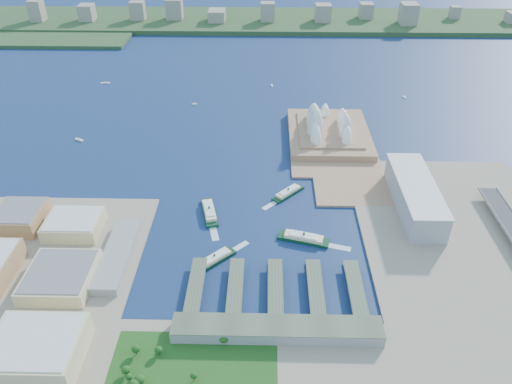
{
  "coord_description": "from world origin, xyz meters",
  "views": [
    {
      "loc": [
        2.37,
        -457.22,
        379.62
      ],
      "look_at": [
        -10.18,
        87.57,
        18.0
      ],
      "focal_mm": 35.0,
      "sensor_mm": 36.0,
      "label": 1
    }
  ],
  "objects_px": {
    "opera_house": "(330,120)",
    "ferry_d": "(304,237)",
    "ferry_a": "(209,210)",
    "ferry_c": "(215,258)",
    "toaster_building": "(415,196)",
    "ferry_b": "(288,191)"
  },
  "relations": [
    {
      "from": "toaster_building",
      "to": "ferry_d",
      "type": "distance_m",
      "value": 162.53
    },
    {
      "from": "ferry_c",
      "to": "toaster_building",
      "type": "bearing_deg",
      "value": -110.9
    },
    {
      "from": "ferry_c",
      "to": "ferry_d",
      "type": "bearing_deg",
      "value": -113.39
    },
    {
      "from": "toaster_building",
      "to": "ferry_d",
      "type": "relative_size",
      "value": 2.52
    },
    {
      "from": "ferry_b",
      "to": "toaster_building",
      "type": "bearing_deg",
      "value": 32.73
    },
    {
      "from": "ferry_a",
      "to": "ferry_b",
      "type": "distance_m",
      "value": 113.49
    },
    {
      "from": "toaster_building",
      "to": "ferry_b",
      "type": "relative_size",
      "value": 2.92
    },
    {
      "from": "toaster_building",
      "to": "ferry_a",
      "type": "bearing_deg",
      "value": -176.18
    },
    {
      "from": "opera_house",
      "to": "ferry_d",
      "type": "relative_size",
      "value": 2.93
    },
    {
      "from": "toaster_building",
      "to": "ferry_a",
      "type": "relative_size",
      "value": 2.55
    },
    {
      "from": "ferry_b",
      "to": "ferry_c",
      "type": "xyz_separation_m",
      "value": [
        -87.75,
        -139.01,
        0.14
      ]
    },
    {
      "from": "ferry_b",
      "to": "ferry_d",
      "type": "height_order",
      "value": "ferry_d"
    },
    {
      "from": "opera_house",
      "to": "ferry_d",
      "type": "xyz_separation_m",
      "value": [
        -56.3,
        -269.26,
        -26.19
      ]
    },
    {
      "from": "ferry_a",
      "to": "ferry_b",
      "type": "bearing_deg",
      "value": 11.13
    },
    {
      "from": "toaster_building",
      "to": "ferry_c",
      "type": "height_order",
      "value": "toaster_building"
    },
    {
      "from": "toaster_building",
      "to": "ferry_c",
      "type": "distance_m",
      "value": 272.76
    },
    {
      "from": "opera_house",
      "to": "ferry_b",
      "type": "height_order",
      "value": "opera_house"
    },
    {
      "from": "ferry_a",
      "to": "ferry_d",
      "type": "relative_size",
      "value": 0.99
    },
    {
      "from": "ferry_c",
      "to": "ferry_d",
      "type": "xyz_separation_m",
      "value": [
        103.19,
        39.91,
        0.66
      ]
    },
    {
      "from": "opera_house",
      "to": "ferry_c",
      "type": "bearing_deg",
      "value": -117.29
    },
    {
      "from": "ferry_a",
      "to": "ferry_d",
      "type": "bearing_deg",
      "value": -37.14
    },
    {
      "from": "opera_house",
      "to": "toaster_building",
      "type": "xyz_separation_m",
      "value": [
        90.0,
        -200.0,
        -11.5
      ]
    }
  ]
}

